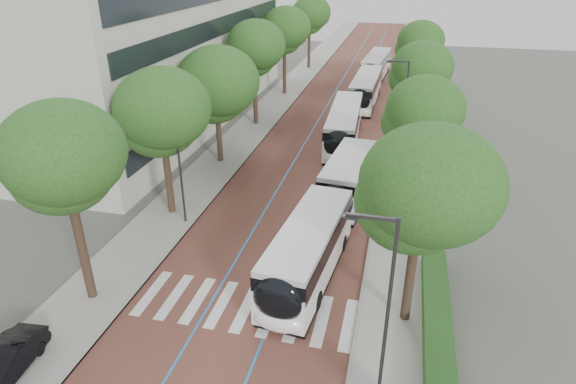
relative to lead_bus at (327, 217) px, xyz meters
The scene contains 21 objects.
ground 8.67m from the lead_bus, 110.62° to the right, with size 160.00×160.00×0.00m, color #51544C.
road 32.21m from the lead_bus, 95.35° to the left, with size 11.00×140.00×0.02m, color brown.
sidewalk_left 33.74m from the lead_bus, 108.15° to the left, with size 4.00×140.00×0.12m, color #989690.
sidewalk_right 32.38m from the lead_bus, 82.00° to the left, with size 4.00×140.00×0.12m, color #989690.
kerb_left 33.20m from the lead_bus, 105.03° to the left, with size 0.20×140.00×0.14m, color gray.
kerb_right 32.17m from the lead_bus, 85.36° to the left, with size 0.20×140.00×0.14m, color gray.
zebra_crossing 7.68m from the lead_bus, 111.88° to the right, with size 10.55×3.60×0.01m.
lane_line_left 32.40m from the lead_bus, 98.17° to the left, with size 0.12×126.00×0.01m, color #2674C2.
lane_line_right 32.10m from the lead_bus, 92.50° to the left, with size 0.12×126.00×0.01m, color #2674C2.
office_building 30.58m from the lead_bus, 138.29° to the left, with size 18.11×40.00×14.00m.
hedge 10.10m from the lead_bus, 52.57° to the right, with size 1.20×14.00×0.80m, color #1E4518.
streetlight_near 11.98m from the lead_bus, 71.74° to the right, with size 1.82×0.20×8.00m.
streetlight_far 14.84m from the lead_bus, 75.53° to the left, with size 1.82×0.20×8.00m.
lamp_post_left 9.43m from the lead_bus, behind, with size 0.14×0.14×8.00m, color #2D2D2F.
trees_left 20.43m from the lead_bus, 122.11° to the left, with size 6.37×60.41×9.61m.
trees_right 14.94m from the lead_bus, 70.76° to the left, with size 5.82×47.64×9.04m.
lead_bus is the anchor object (origin of this frame).
bus_queued_0 16.46m from the lead_bus, 94.25° to the left, with size 3.09×12.50×3.20m.
bus_queued_1 29.59m from the lead_bus, 91.09° to the left, with size 2.79×12.45×3.20m.
bus_queued_2 42.47m from the lead_bus, 90.48° to the left, with size 3.33×12.54×3.20m.
parked_car 17.14m from the lead_bus, 129.22° to the right, with size 1.41×4.04×1.33m, color black.
Camera 1 is at (6.49, -16.38, 15.45)m, focal length 30.00 mm.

